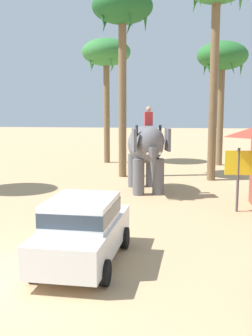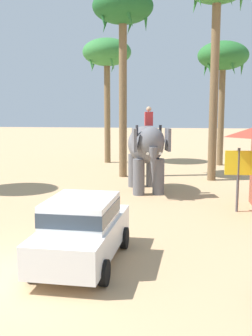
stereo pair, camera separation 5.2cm
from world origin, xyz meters
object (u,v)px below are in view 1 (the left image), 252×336
palm_tree_far_back (106,56)px  elephant_with_mahout (146,148)px  car_sedan_foreground (83,228)px  signboard_yellow (238,167)px  palm_tree_near_hut (122,14)px  palm_tree_leaning_seaward (222,59)px

palm_tree_far_back → elephant_with_mahout: bearing=-71.4°
car_sedan_foreground → signboard_yellow: size_ratio=1.76×
palm_tree_near_hut → palm_tree_leaning_seaward: bearing=40.6°
car_sedan_foreground → elephant_with_mahout: size_ratio=1.05×
elephant_with_mahout → signboard_yellow: bearing=-43.0°
elephant_with_mahout → palm_tree_far_back: palm_tree_far_back is taller
car_sedan_foreground → elephant_with_mahout: elephant_with_mahout is taller
elephant_with_mahout → signboard_yellow: size_ratio=1.67×
car_sedan_foreground → elephant_with_mahout: 9.20m
palm_tree_far_back → palm_tree_leaning_seaward: (7.46, -0.48, -0.33)m
car_sedan_foreground → palm_tree_leaning_seaward: palm_tree_leaning_seaward is taller
car_sedan_foreground → palm_tree_near_hut: bearing=91.6°
palm_tree_far_back → signboard_yellow: palm_tree_far_back is taller
car_sedan_foreground → signboard_yellow: 7.45m
palm_tree_near_hut → signboard_yellow: size_ratio=4.13×
palm_tree_far_back → signboard_yellow: size_ratio=3.43×
elephant_with_mahout → signboard_yellow: (3.59, -3.34, -0.30)m
elephant_with_mahout → palm_tree_leaning_seaward: (4.31, 8.88, 4.76)m
palm_tree_near_hut → palm_tree_far_back: bearing=106.8°
car_sedan_foreground → palm_tree_far_back: bearing=96.2°
palm_tree_far_back → palm_tree_leaning_seaward: size_ratio=1.04×
elephant_with_mahout → palm_tree_far_back: bearing=108.6°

